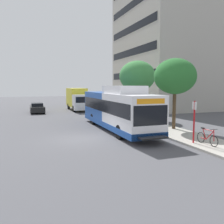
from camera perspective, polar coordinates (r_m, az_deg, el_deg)
ground_plane at (r=24.63m, az=-11.25°, el=-2.40°), size 120.00×120.00×0.00m
sidewalk_curb at (r=24.79m, az=5.70°, el=-2.09°), size 3.00×56.00×0.14m
transit_bus at (r=20.00m, az=1.14°, el=0.65°), size 2.58×12.25×3.65m
bus_stop_sign_pole at (r=15.59m, az=18.84°, el=-1.49°), size 0.10×0.36×2.60m
bicycle_parked at (r=15.57m, az=21.59°, el=-5.67°), size 0.52×1.76×1.02m
street_tree_near_stop at (r=20.22m, az=14.68°, el=8.12°), size 3.37×3.37×5.70m
street_tree_mid_block at (r=26.71m, az=6.01°, el=8.41°), size 3.92×3.92×6.21m
parked_car_far_lane at (r=34.15m, az=-17.29°, el=0.96°), size 1.80×4.50×1.33m
box_truck_background at (r=36.22m, az=-8.12°, el=3.18°), size 2.32×7.01×3.25m
lattice_comm_tower at (r=51.05m, az=1.57°, el=10.74°), size 1.10×1.10×23.41m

